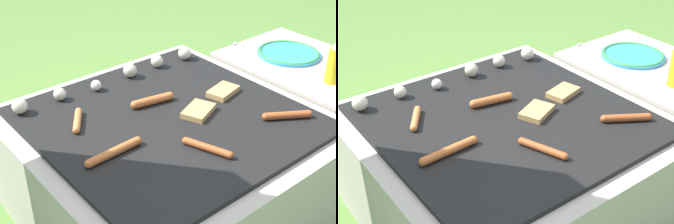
% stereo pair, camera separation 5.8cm
% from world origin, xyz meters
% --- Properties ---
extents(ground_plane, '(14.00, 14.00, 0.00)m').
position_xyz_m(ground_plane, '(0.00, 0.00, 0.00)').
color(ground_plane, '#567F38').
extents(grill, '(0.98, 0.98, 0.42)m').
position_xyz_m(grill, '(0.00, 0.00, 0.21)').
color(grill, '#B2AA9E').
rests_on(grill, ground_plane).
extents(side_ledge, '(0.49, 0.64, 0.42)m').
position_xyz_m(side_ledge, '(0.74, -0.01, 0.21)').
color(side_ledge, '#B2AA9E').
rests_on(side_ledge, ground_plane).
extents(sausage_front_center, '(0.07, 0.16, 0.02)m').
position_xyz_m(sausage_front_center, '(-0.03, -0.23, 0.43)').
color(sausage_front_center, '#A34C23').
rests_on(sausage_front_center, grill).
extents(sausage_mid_right, '(0.15, 0.11, 0.03)m').
position_xyz_m(sausage_mid_right, '(0.31, -0.26, 0.43)').
color(sausage_mid_right, '#A34C23').
rests_on(sausage_mid_right, grill).
extents(sausage_back_center, '(0.21, 0.03, 0.03)m').
position_xyz_m(sausage_back_center, '(-0.27, -0.07, 0.43)').
color(sausage_back_center, '#B7602D').
rests_on(sausage_back_center, grill).
extents(sausage_back_right, '(0.17, 0.06, 0.03)m').
position_xyz_m(sausage_back_right, '(0.02, 0.11, 0.43)').
color(sausage_back_right, '#B7602D').
rests_on(sausage_back_right, grill).
extents(sausage_mid_left, '(0.09, 0.13, 0.02)m').
position_xyz_m(sausage_mid_left, '(-0.26, 0.16, 0.43)').
color(sausage_mid_left, '#C6753D').
rests_on(sausage_mid_left, grill).
extents(bread_slice_center, '(0.13, 0.10, 0.02)m').
position_xyz_m(bread_slice_center, '(0.27, -0.00, 0.43)').
color(bread_slice_center, tan).
rests_on(bread_slice_center, grill).
extents(bread_slice_left, '(0.14, 0.12, 0.02)m').
position_xyz_m(bread_slice_left, '(0.10, -0.05, 0.43)').
color(bread_slice_left, tan).
rests_on(bread_slice_left, grill).
extents(mushroom_row, '(0.79, 0.07, 0.06)m').
position_xyz_m(mushroom_row, '(0.02, 0.34, 0.44)').
color(mushroom_row, beige).
rests_on(mushroom_row, grill).
extents(plate_colorful, '(0.27, 0.27, 0.02)m').
position_xyz_m(plate_colorful, '(0.74, 0.07, 0.42)').
color(plate_colorful, '#338CCC').
rests_on(plate_colorful, side_ledge).
extents(condiment_bottle, '(0.06, 0.06, 0.17)m').
position_xyz_m(condiment_bottle, '(0.66, -0.20, 0.50)').
color(condiment_bottle, gold).
rests_on(condiment_bottle, side_ledge).
extents(fork_utensil, '(0.12, 0.20, 0.01)m').
position_xyz_m(fork_utensil, '(0.69, 0.22, 0.42)').
color(fork_utensil, silver).
rests_on(fork_utensil, side_ledge).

